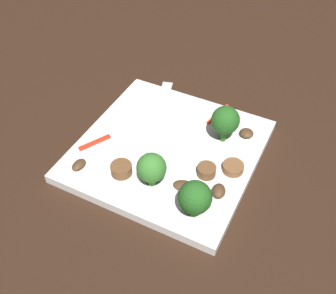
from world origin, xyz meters
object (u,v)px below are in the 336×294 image
object	(u,v)px
fork	(160,109)
mushroom_2	(184,186)
mushroom_3	(79,165)
sausage_slice_0	(232,169)
broccoli_floret_0	(225,121)
pepper_strip_0	(95,143)
mushroom_0	(247,133)
broccoli_floret_1	(151,168)
pepper_strip_1	(218,114)
sausage_slice_2	(121,169)
sausage_slice_1	(206,171)
mushroom_1	(219,191)
broccoli_floret_2	(195,198)
plate	(168,150)

from	to	relation	value
fork	mushroom_2	world-z (taller)	mushroom_2
mushroom_2	mushroom_3	xyz separation A→B (m)	(-0.03, 0.15, 0.00)
sausage_slice_0	broccoli_floret_0	bearing A→B (deg)	32.20
pepper_strip_0	mushroom_0	bearing A→B (deg)	-58.98
broccoli_floret_1	pepper_strip_1	size ratio (longest dim) A/B	0.93
sausage_slice_0	sausage_slice_2	xyz separation A→B (m)	(-0.07, 0.14, 0.00)
sausage_slice_1	mushroom_2	xyz separation A→B (m)	(-0.04, 0.02, -0.00)
sausage_slice_1	mushroom_3	size ratio (longest dim) A/B	1.11
broccoli_floret_1	sausage_slice_2	size ratio (longest dim) A/B	1.77
sausage_slice_1	mushroom_1	xyz separation A→B (m)	(-0.03, -0.03, -0.00)
mushroom_3	pepper_strip_1	xyz separation A→B (m)	(0.20, -0.14, -0.00)
mushroom_0	sausage_slice_2	bearing A→B (deg)	138.96
mushroom_1	pepper_strip_0	size ratio (longest dim) A/B	0.47
mushroom_0	broccoli_floret_0	bearing A→B (deg)	130.43
mushroom_1	pepper_strip_0	bearing A→B (deg)	88.49
sausage_slice_1	broccoli_floret_2	bearing A→B (deg)	-169.91
fork	sausage_slice_1	world-z (taller)	sausage_slice_1
broccoli_floret_2	pepper_strip_0	world-z (taller)	broccoli_floret_2
mushroom_2	fork	bearing A→B (deg)	39.07
fork	mushroom_2	size ratio (longest dim) A/B	5.51
sausage_slice_2	mushroom_1	xyz separation A→B (m)	(0.03, -0.14, -0.00)
pepper_strip_1	broccoli_floret_0	bearing A→B (deg)	-150.77
broccoli_floret_2	broccoli_floret_0	bearing A→B (deg)	6.62
sausage_slice_0	mushroom_1	distance (m)	0.05
mushroom_1	fork	bearing A→B (deg)	51.77
mushroom_0	mushroom_2	size ratio (longest dim) A/B	0.68
plate	mushroom_1	xyz separation A→B (m)	(-0.05, -0.10, 0.01)
sausage_slice_0	pepper_strip_1	world-z (taller)	sausage_slice_0
fork	pepper_strip_1	world-z (taller)	same
sausage_slice_0	pepper_strip_1	distance (m)	0.13
mushroom_2	pepper_strip_0	xyz separation A→B (m)	(0.02, 0.16, -0.00)
broccoli_floret_1	mushroom_0	xyz separation A→B (m)	(0.15, -0.08, -0.03)
fork	pepper_strip_0	distance (m)	0.13
sausage_slice_1	mushroom_2	size ratio (longest dim) A/B	0.84
mushroom_2	pepper_strip_1	world-z (taller)	mushroom_2
broccoli_floret_0	sausage_slice_1	size ratio (longest dim) A/B	2.29
sausage_slice_1	mushroom_2	distance (m)	0.04
broccoli_floret_0	pepper_strip_1	world-z (taller)	broccoli_floret_0
broccoli_floret_0	sausage_slice_1	distance (m)	0.08
broccoli_floret_2	sausage_slice_1	world-z (taller)	broccoli_floret_2
sausage_slice_1	plate	bearing A→B (deg)	71.88
broccoli_floret_1	mushroom_3	bearing A→B (deg)	100.46
broccoli_floret_2	pepper_strip_0	bearing A→B (deg)	74.73
broccoli_floret_2	pepper_strip_1	xyz separation A→B (m)	(0.20, 0.05, -0.03)
fork	pepper_strip_0	bearing A→B (deg)	138.76
mushroom_3	pepper_strip_0	distance (m)	0.05
mushroom_0	broccoli_floret_1	bearing A→B (deg)	150.79
sausage_slice_2	broccoli_floret_1	bearing A→B (deg)	-88.28
sausage_slice_1	mushroom_0	size ratio (longest dim) A/B	1.25
plate	broccoli_floret_2	xyz separation A→B (m)	(-0.10, -0.09, 0.04)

